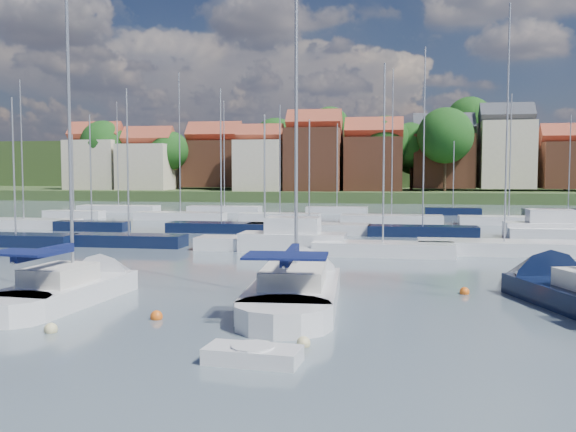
# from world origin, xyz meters

# --- Properties ---
(ground) EXTENTS (260.00, 260.00, 0.00)m
(ground) POSITION_xyz_m (0.00, 40.00, 0.00)
(ground) COLOR #475560
(ground) RESTS_ON ground
(sailboat_left) EXTENTS (3.61, 10.80, 14.47)m
(sailboat_left) POSITION_xyz_m (-11.49, 3.21, 0.36)
(sailboat_left) COLOR silver
(sailboat_left) RESTS_ON ground
(sailboat_centre) EXTENTS (4.26, 13.06, 17.40)m
(sailboat_centre) POSITION_xyz_m (-2.55, 5.11, 0.35)
(sailboat_centre) COLOR silver
(sailboat_centre) RESTS_ON ground
(sailboat_navy) EXTENTS (7.50, 13.39, 17.92)m
(sailboat_navy) POSITION_xyz_m (8.50, 5.66, 0.35)
(sailboat_navy) COLOR black
(sailboat_navy) RESTS_ON ground
(tender) EXTENTS (2.74, 1.44, 0.57)m
(tender) POSITION_xyz_m (-2.28, -4.68, 0.22)
(tender) COLOR silver
(tender) RESTS_ON ground
(buoy_b) EXTENTS (0.44, 0.44, 0.44)m
(buoy_b) POSITION_xyz_m (-9.61, -2.56, 0.00)
(buoy_b) COLOR beige
(buoy_b) RESTS_ON ground
(buoy_c) EXTENTS (0.44, 0.44, 0.44)m
(buoy_c) POSITION_xyz_m (-6.87, -0.18, 0.00)
(buoy_c) COLOR #D85914
(buoy_c) RESTS_ON ground
(buoy_d) EXTENTS (0.42, 0.42, 0.42)m
(buoy_d) POSITION_xyz_m (-1.14, -2.78, 0.00)
(buoy_d) COLOR beige
(buoy_d) RESTS_ON ground
(buoy_e) EXTENTS (0.42, 0.42, 0.42)m
(buoy_e) POSITION_xyz_m (4.47, 6.58, 0.00)
(buoy_e) COLOR #D85914
(buoy_e) RESTS_ON ground
(marina_field) EXTENTS (79.62, 41.41, 15.93)m
(marina_field) POSITION_xyz_m (1.91, 35.15, 0.43)
(marina_field) COLOR silver
(marina_field) RESTS_ON ground
(far_shore_town) EXTENTS (212.46, 90.00, 22.27)m
(far_shore_town) POSITION_xyz_m (2.23, 132.67, 4.61)
(far_shore_town) COLOR #304824
(far_shore_town) RESTS_ON ground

